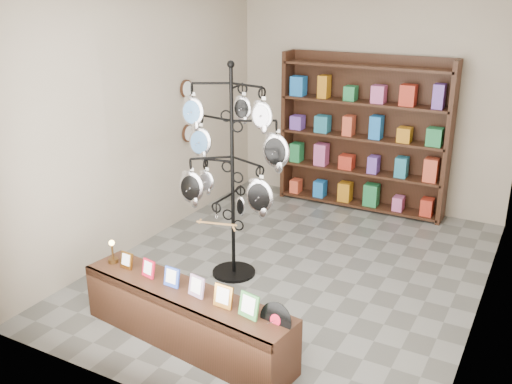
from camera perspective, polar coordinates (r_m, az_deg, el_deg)
ground at (r=6.64m, az=3.76°, el=-7.70°), size 5.00×5.00×0.00m
room_envelope at (r=6.01m, az=4.16°, el=8.14°), size 5.00×5.00×5.00m
display_tree at (r=6.02m, az=-2.40°, el=3.49°), size 1.22×1.15×2.38m
front_shelf at (r=5.28m, az=-7.03°, el=-12.28°), size 2.22×0.74×0.77m
back_shelving at (r=8.29m, az=10.64°, el=5.28°), size 2.42×0.36×2.20m
wall_clocks at (r=7.73m, az=-6.89°, el=8.02°), size 0.03×0.24×0.84m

